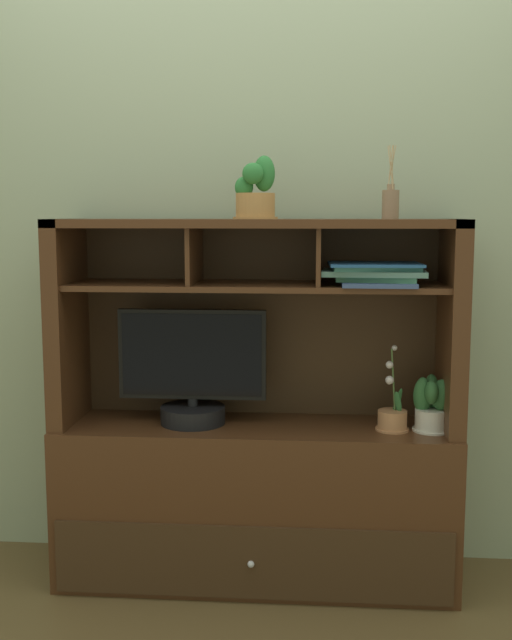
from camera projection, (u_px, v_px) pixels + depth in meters
The scene contains 9 objects.
floor_plane at pixel (256, 578), 2.88m from camera, with size 6.00×6.00×0.02m, color brown.
back_wall at pixel (261, 200), 2.91m from camera, with size 6.00×0.02×2.80m, color #99A889.
media_console at pixel (256, 464), 2.82m from camera, with size 1.44×0.43×1.33m.
tv_monitor at pixel (192, 377), 2.78m from camera, with size 0.54×0.24×0.42m.
potted_orchid at pixel (392, 417), 2.71m from camera, with size 0.12×0.12×0.30m.
potted_fern at pixel (432, 405), 2.70m from camera, with size 0.14×0.14×0.20m.
magazine_stack_left at pixel (376, 274), 2.64m from camera, with size 0.36×0.25×0.08m.
diffuser_bottle at pixel (390, 203), 2.66m from camera, with size 0.06×0.06×0.25m.
potted_succulent at pixel (256, 196), 2.65m from camera, with size 0.16×0.16×0.22m.
Camera 1 is at (0.22, -2.71, 1.34)m, focal length 43.05 mm.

